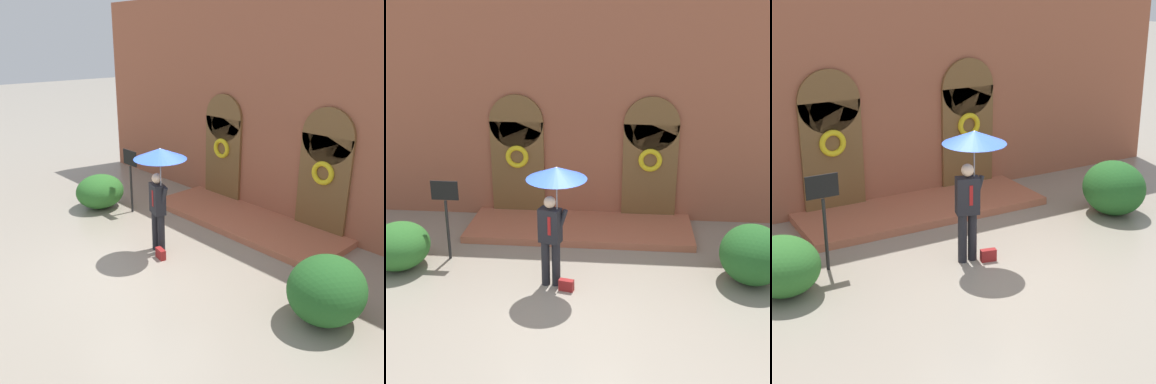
{
  "view_description": "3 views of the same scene",
  "coord_description": "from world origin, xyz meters",
  "views": [
    {
      "loc": [
        6.46,
        -4.68,
        4.45
      ],
      "look_at": [
        -0.14,
        1.38,
        1.23
      ],
      "focal_mm": 40.0,
      "sensor_mm": 36.0,
      "label": 1
    },
    {
      "loc": [
        1.02,
        -8.38,
        5.18
      ],
      "look_at": [
        0.06,
        1.88,
        1.42
      ],
      "focal_mm": 50.0,
      "sensor_mm": 36.0,
      "label": 2
    },
    {
      "loc": [
        -5.49,
        -8.44,
        4.98
      ],
      "look_at": [
        -0.02,
        1.21,
        1.04
      ],
      "focal_mm": 60.0,
      "sensor_mm": 36.0,
      "label": 3
    }
  ],
  "objects": [
    {
      "name": "handbag",
      "position": [
        -0.01,
        0.35,
        0.11
      ],
      "size": [
        0.3,
        0.18,
        0.22
      ],
      "primitive_type": "cube",
      "rotation": [
        0.0,
        0.0,
        -0.21
      ],
      "color": "maroon",
      "rests_on": "ground"
    },
    {
      "name": "shrub_left",
      "position": [
        -3.48,
        0.98,
        0.47
      ],
      "size": [
        1.22,
        1.33,
        0.93
      ],
      "primitive_type": "ellipsoid",
      "color": "#2D6B28",
      "rests_on": "ground"
    },
    {
      "name": "building_facade",
      "position": [
        -0.0,
        4.15,
        2.68
      ],
      "size": [
        14.0,
        2.3,
        5.6
      ],
      "color": "#9E563D",
      "rests_on": "ground"
    },
    {
      "name": "person_with_umbrella",
      "position": [
        -0.23,
        0.55,
        1.91
      ],
      "size": [
        1.1,
        1.1,
        2.36
      ],
      "color": "black",
      "rests_on": "ground"
    },
    {
      "name": "sign_post",
      "position": [
        -2.6,
        1.43,
        1.16
      ],
      "size": [
        0.56,
        0.06,
        1.72
      ],
      "color": "black",
      "rests_on": "ground"
    },
    {
      "name": "shrub_right",
      "position": [
        3.5,
        1.04,
        0.57
      ],
      "size": [
        1.25,
        1.39,
        1.14
      ],
      "primitive_type": "ellipsoid",
      "color": "#235B23",
      "rests_on": "ground"
    },
    {
      "name": "ground_plane",
      "position": [
        0.0,
        0.0,
        0.0
      ],
      "size": [
        80.0,
        80.0,
        0.0
      ],
      "primitive_type": "plane",
      "color": "gray"
    }
  ]
}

